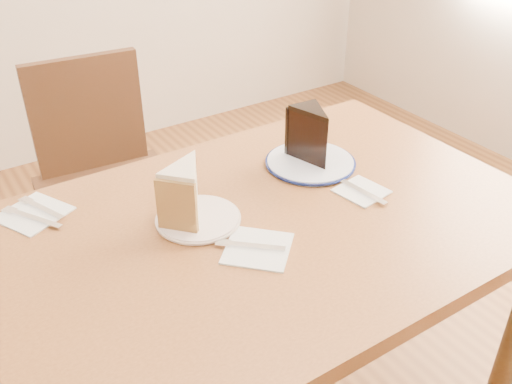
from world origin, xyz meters
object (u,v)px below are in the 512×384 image
Objects in this scene: carrot_cake at (187,191)px; chocolate_cake at (314,138)px; table at (270,253)px; chair_far at (107,183)px; plate_cream at (198,219)px; plate_navy at (310,162)px.

carrot_cake is 0.38m from chocolate_cake.
chair_far reaches higher than table.
carrot_cake reaches higher than plate_cream.
table is 6.75× the size of plate_cream.
plate_cream is 0.38m from chocolate_cake.
carrot_cake is (-0.15, 0.10, 0.17)m from table.
chair_far is 0.77m from plate_navy.
chocolate_cake reaches higher than chair_far.
carrot_cake is at bearing 146.47° from table.
plate_cream is 1.41× the size of chocolate_cake.
chocolate_cake is at bearing 31.92° from table.
chocolate_cake reaches higher than carrot_cake.
carrot_cake is 0.93× the size of chocolate_cake.
table is 9.55× the size of chocolate_cake.
table is 0.28m from plate_navy.
plate_navy is 0.07m from chocolate_cake.
carrot_cake is at bearing 10.35° from chocolate_cake.
plate_navy is 0.38m from carrot_cake.
chair_far is 7.48× the size of carrot_cake.
carrot_cake is (-0.01, 0.02, 0.06)m from plate_cream.
plate_navy is at bearing 10.51° from plate_cream.
chair_far is 0.75m from plate_cream.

